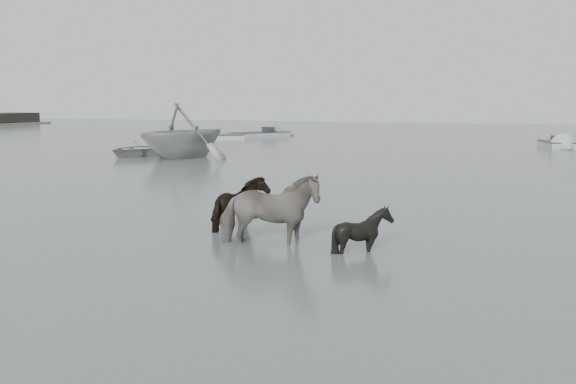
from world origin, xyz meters
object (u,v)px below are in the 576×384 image
object	(u,v)px
pony_dark	(242,198)
pony_black	(363,223)
pony_pinto	(269,202)
rowboat_lead	(143,147)

from	to	relation	value
pony_dark	pony_black	world-z (taller)	pony_dark
pony_pinto	rowboat_lead	size ratio (longest dim) A/B	0.48
pony_dark	pony_black	bearing A→B (deg)	-126.25
pony_black	rowboat_lead	xyz separation A→B (m)	(-15.16, 17.02, -0.11)
pony_pinto	pony_black	bearing A→B (deg)	-104.56
pony_dark	pony_black	xyz separation A→B (m)	(3.04, -1.36, -0.12)
pony_black	pony_pinto	bearing A→B (deg)	95.51
pony_pinto	pony_dark	xyz separation A→B (m)	(-1.16, 1.39, -0.19)
pony_pinto	pony_dark	world-z (taller)	pony_pinto
pony_pinto	pony_black	distance (m)	1.90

